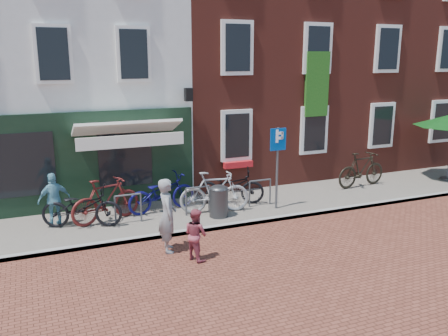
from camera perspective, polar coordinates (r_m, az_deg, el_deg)
name	(u,v)px	position (r m, az deg, el deg)	size (l,w,h in m)	color
ground	(263,223)	(13.24, 4.76, -6.72)	(80.00, 80.00, 0.00)	brown
sidewalk	(269,203)	(14.92, 5.54, -4.19)	(24.00, 3.00, 0.10)	slate
building_stucco	(47,57)	(18.03, -20.69, 12.43)	(8.00, 8.00, 9.00)	silver
building_brick_mid	(230,45)	(19.62, 0.73, 14.74)	(6.00, 8.00, 10.00)	maroon
building_brick_right	(352,46)	(22.68, 15.23, 14.11)	(6.00, 8.00, 10.00)	maroon
litter_bin	(219,199)	(13.31, -0.65, -3.81)	(0.53, 0.53, 0.98)	#38383A
parking_sign	(278,154)	(13.80, 6.52, 1.76)	(0.50, 0.08, 2.44)	#4C4C4F
woman	(167,215)	(11.22, -6.88, -5.71)	(0.65, 0.43, 1.78)	gray
boy	(196,234)	(10.80, -3.45, -8.03)	(0.59, 0.46, 1.21)	#9C3E4C
cafe_person	(54,200)	(13.31, -19.90, -3.63)	(0.86, 0.36, 1.46)	#5F9EB2
bicycle_0	(82,207)	(13.05, -16.86, -4.55)	(0.73, 2.11, 1.11)	black
bicycle_1	(106,200)	(13.27, -14.12, -3.79)	(0.58, 2.04, 1.23)	maroon
bicycle_2	(162,193)	(13.87, -7.57, -3.01)	(0.73, 2.11, 1.11)	#0F0D51
bicycle_3	(214,192)	(13.62, -1.16, -2.93)	(0.58, 2.04, 1.23)	#969699
bicycle_4	(230,186)	(14.45, 0.71, -2.22)	(0.73, 2.11, 1.11)	black
bicycle_5	(361,169)	(16.99, 16.33, -0.17)	(0.58, 2.04, 1.23)	black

